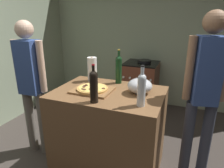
% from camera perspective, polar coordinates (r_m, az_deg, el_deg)
% --- Properties ---
extents(ground_plane, '(4.43, 3.37, 0.02)m').
position_cam_1_polar(ground_plane, '(3.02, 3.29, -14.86)').
color(ground_plane, '#3F3833').
extents(kitchen_wall_rear, '(4.43, 0.10, 2.60)m').
position_cam_1_polar(kitchen_wall_rear, '(3.92, 10.45, 13.21)').
color(kitchen_wall_rear, '#99A889').
rests_on(kitchen_wall_rear, ground_plane).
extents(kitchen_wall_left, '(0.10, 3.37, 2.60)m').
position_cam_1_polar(kitchen_wall_left, '(3.65, -27.61, 11.01)').
color(kitchen_wall_left, '#99A889').
rests_on(kitchen_wall_left, ground_plane).
extents(counter, '(1.12, 0.78, 0.92)m').
position_cam_1_polar(counter, '(2.29, -0.94, -12.99)').
color(counter, brown).
rests_on(counter, ground_plane).
extents(cutting_board, '(0.40, 0.32, 0.02)m').
position_cam_1_polar(cutting_board, '(2.10, -5.54, -1.76)').
color(cutting_board, olive).
rests_on(cutting_board, counter).
extents(pizza, '(0.32, 0.32, 0.03)m').
position_cam_1_polar(pizza, '(2.09, -5.58, -1.22)').
color(pizza, tan).
rests_on(pizza, cutting_board).
extents(mixing_bowl, '(0.25, 0.25, 0.15)m').
position_cam_1_polar(mixing_bowl, '(2.03, 7.84, -0.53)').
color(mixing_bowl, '#B2B2B7').
rests_on(mixing_bowl, counter).
extents(paper_towel_roll, '(0.11, 0.11, 0.29)m').
position_cam_1_polar(paper_towel_roll, '(2.39, -5.61, 4.15)').
color(paper_towel_roll, white).
rests_on(paper_towel_roll, counter).
extents(wine_bottle_amber, '(0.07, 0.07, 0.35)m').
position_cam_1_polar(wine_bottle_amber, '(1.78, -5.28, -0.38)').
color(wine_bottle_amber, black).
rests_on(wine_bottle_amber, counter).
extents(wine_bottle_clear, '(0.07, 0.07, 0.39)m').
position_cam_1_polar(wine_bottle_clear, '(2.29, 1.89, 4.40)').
color(wine_bottle_clear, '#143819').
rests_on(wine_bottle_clear, counter).
extents(wine_bottle_green, '(0.07, 0.07, 0.36)m').
position_cam_1_polar(wine_bottle_green, '(1.72, 8.33, -1.22)').
color(wine_bottle_green, silver).
rests_on(wine_bottle_green, counter).
extents(stove, '(0.58, 0.59, 0.91)m').
position_cam_1_polar(stove, '(3.73, 7.99, -0.52)').
color(stove, brown).
rests_on(stove, ground_plane).
extents(person_in_stripes, '(0.40, 0.22, 1.62)m').
position_cam_1_polar(person_in_stripes, '(2.52, -21.83, 0.66)').
color(person_in_stripes, slate).
rests_on(person_in_stripes, ground_plane).
extents(person_in_red, '(0.39, 0.25, 1.72)m').
position_cam_1_polar(person_in_red, '(2.13, 24.64, -1.17)').
color(person_in_red, '#383D4C').
rests_on(person_in_red, ground_plane).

